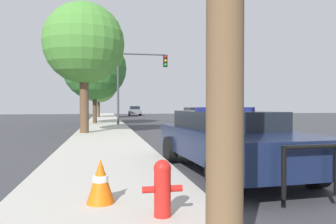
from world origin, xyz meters
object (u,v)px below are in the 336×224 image
(tree_sidewalk_near, at_px, (84,44))
(tree_sidewalk_far, at_px, (99,84))
(car_background_oncoming, at_px, (196,115))
(car_background_distant, at_px, (135,111))
(fire_hydrant, at_px, (162,186))
(traffic_cone, at_px, (101,181))
(tree_sidewalk_mid, at_px, (95,68))
(traffic_light, at_px, (138,73))
(police_car, at_px, (229,139))

(tree_sidewalk_near, bearing_deg, tree_sidewalk_far, 89.18)
(car_background_oncoming, height_order, car_background_distant, car_background_distant)
(fire_hydrant, bearing_deg, traffic_cone, 136.44)
(tree_sidewalk_near, height_order, tree_sidewalk_mid, tree_sidewalk_mid)
(fire_hydrant, relative_size, car_background_oncoming, 0.15)
(traffic_light, xyz_separation_m, tree_sidewalk_mid, (-3.17, 2.01, 0.55))
(car_background_oncoming, bearing_deg, traffic_cone, 70.81)
(tree_sidewalk_mid, bearing_deg, fire_hydrant, -86.36)
(tree_sidewalk_far, bearing_deg, tree_sidewalk_near, -90.82)
(police_car, distance_m, car_background_oncoming, 21.11)
(police_car, xyz_separation_m, tree_sidewalk_mid, (-3.45, 19.29, 3.68))
(traffic_light, relative_size, car_background_distant, 1.26)
(traffic_light, bearing_deg, police_car, -89.07)
(fire_hydrant, relative_size, tree_sidewalk_far, 0.11)
(tree_sidewalk_near, bearing_deg, traffic_cone, -85.69)
(car_background_oncoming, distance_m, tree_sidewalk_mid, 9.41)
(tree_sidewalk_far, bearing_deg, traffic_light, -79.29)
(fire_hydrant, distance_m, tree_sidewalk_near, 13.84)
(traffic_light, bearing_deg, tree_sidewalk_far, 100.71)
(fire_hydrant, xyz_separation_m, tree_sidewalk_near, (-1.69, 13.10, 4.13))
(police_car, relative_size, tree_sidewalk_mid, 0.79)
(car_background_oncoming, height_order, tree_sidewalk_near, tree_sidewalk_near)
(police_car, relative_size, car_background_distant, 1.26)
(fire_hydrant, distance_m, car_background_distant, 46.25)
(fire_hydrant, height_order, tree_sidewalk_far, tree_sidewalk_far)
(police_car, relative_size, tree_sidewalk_far, 0.84)
(police_car, xyz_separation_m, traffic_cone, (-2.79, -2.22, -0.31))
(tree_sidewalk_far, bearing_deg, fire_hydrant, -87.89)
(tree_sidewalk_near, bearing_deg, police_car, -69.89)
(car_background_oncoming, relative_size, car_background_distant, 1.10)
(tree_sidewalk_far, bearing_deg, traffic_cone, -89.05)
(fire_hydrant, distance_m, tree_sidewalk_mid, 22.63)
(traffic_cone, bearing_deg, fire_hydrant, -43.56)
(traffic_light, relative_size, tree_sidewalk_far, 0.83)
(fire_hydrant, xyz_separation_m, tree_sidewalk_far, (-1.35, 36.61, 3.70))
(car_background_distant, bearing_deg, police_car, -89.72)
(car_background_oncoming, xyz_separation_m, tree_sidewalk_near, (-8.84, -10.32, 3.89))
(car_background_oncoming, bearing_deg, fire_hydrant, 73.03)
(police_car, distance_m, tree_sidewalk_mid, 19.94)
(police_car, xyz_separation_m, fire_hydrant, (-2.03, -2.94, -0.25))
(car_background_oncoming, relative_size, tree_sidewalk_near, 0.71)
(traffic_light, distance_m, car_background_oncoming, 7.02)
(police_car, height_order, tree_sidewalk_mid, tree_sidewalk_mid)
(car_background_oncoming, xyz_separation_m, car_background_distant, (-3.27, 22.67, 0.02))
(police_car, distance_m, car_background_distant, 43.19)
(fire_hydrant, xyz_separation_m, traffic_light, (1.75, 20.22, 3.38))
(car_background_oncoming, relative_size, tree_sidewalk_mid, 0.69)
(traffic_light, bearing_deg, traffic_cone, -97.32)
(fire_hydrant, xyz_separation_m, traffic_cone, (-0.75, 0.72, -0.06))
(police_car, xyz_separation_m, tree_sidewalk_near, (-3.72, 10.16, 3.88))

